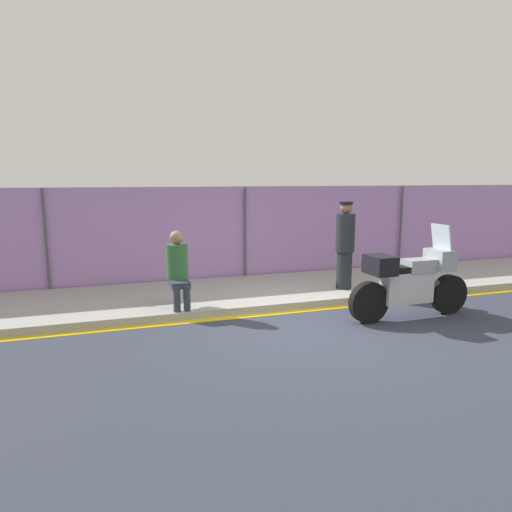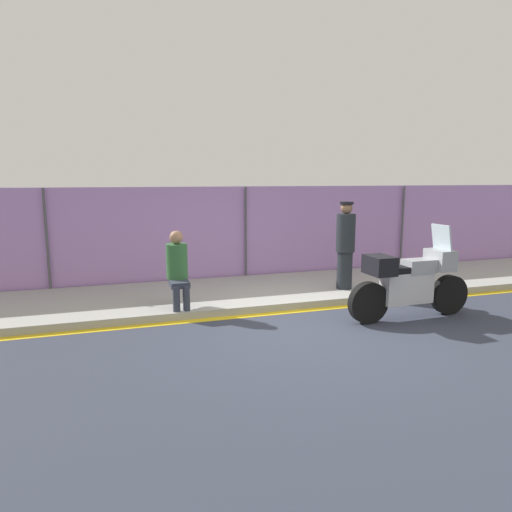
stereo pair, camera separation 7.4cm
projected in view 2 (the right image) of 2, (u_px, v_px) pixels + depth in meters
ground_plane at (310, 329)px, 7.04m from camera, size 120.00×120.00×0.00m
sidewalk at (263, 291)px, 9.16m from camera, size 30.18×2.46×0.13m
curb_paint_stripe at (287, 312)px, 7.93m from camera, size 30.18×0.18×0.01m
storefront_fence at (245, 234)px, 10.23m from camera, size 28.67×0.17×2.12m
motorcycle at (410, 281)px, 7.48m from camera, size 2.27×0.52×1.55m
officer_standing at (345, 245)px, 8.95m from camera, size 0.37×0.37×1.72m
person_seated_on_curb at (178, 265)px, 7.76m from camera, size 0.37×0.66×1.29m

